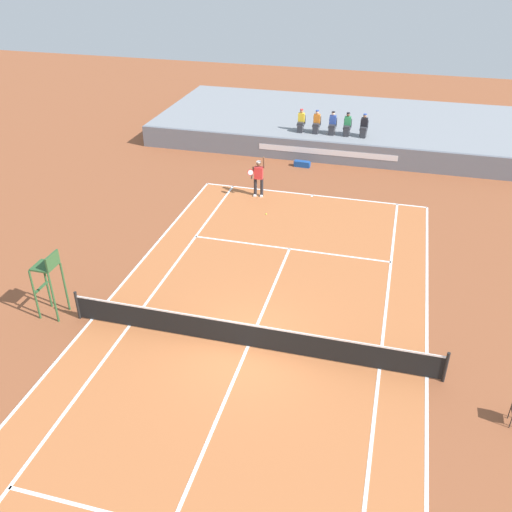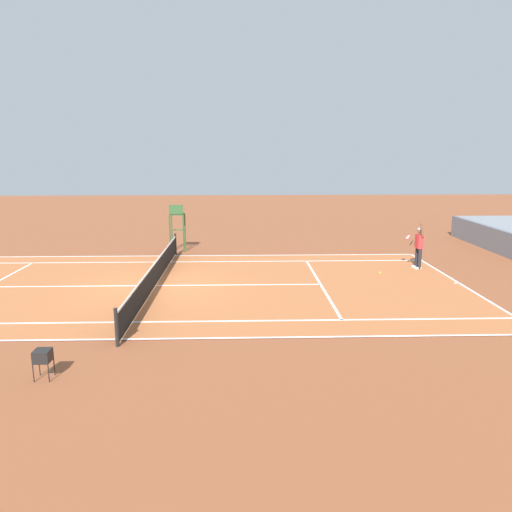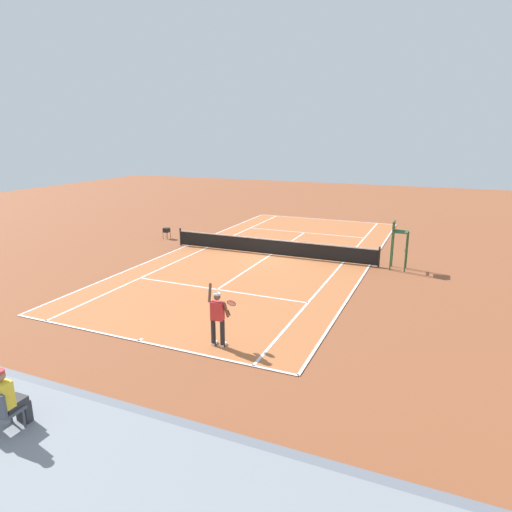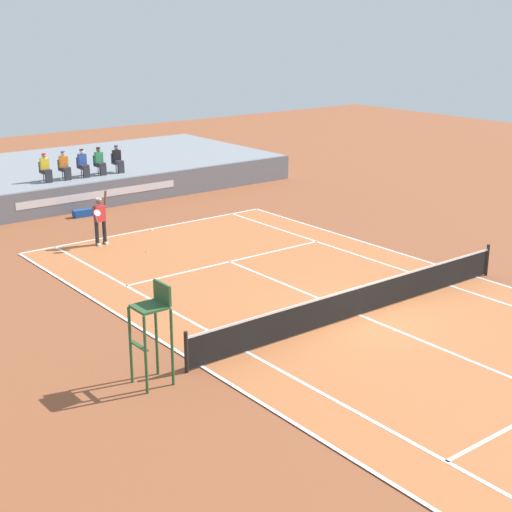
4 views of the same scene
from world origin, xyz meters
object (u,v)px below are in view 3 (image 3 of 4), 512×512
umpire_chair (399,239)px  equipment_bag (86,405)px  spectator_seated_0 (8,400)px  tennis_player (218,317)px  ball_hopper (166,230)px  tennis_ball (222,319)px

umpire_chair → equipment_bag: bearing=70.1°
spectator_seated_0 → umpire_chair: spectator_seated_0 is taller
spectator_seated_0 → tennis_player: (-0.78, -6.69, -0.85)m
tennis_player → ball_hopper: tennis_player is taller
spectator_seated_0 → tennis_player: bearing=-96.6°
spectator_seated_0 → tennis_player: spectator_seated_0 is taller
tennis_player → ball_hopper: bearing=-50.0°
spectator_seated_0 → umpire_chair: bearing=-105.8°
tennis_ball → equipment_bag: size_ratio=0.07×
tennis_ball → equipment_bag: bearing=85.5°
tennis_player → ball_hopper: size_ratio=2.98×
umpire_chair → ball_hopper: size_ratio=3.49×
tennis_ball → ball_hopper: size_ratio=0.10×
tennis_player → ball_hopper: 16.11m
spectator_seated_0 → equipment_bag: 2.92m
tennis_player → equipment_bag: size_ratio=2.27×
tennis_ball → equipment_bag: 6.29m
umpire_chair → equipment_bag: (5.61, 15.51, -1.40)m
ball_hopper → spectator_seated_0: bearing=116.7°
tennis_ball → equipment_bag: (0.49, 6.27, 0.13)m
spectator_seated_0 → umpire_chair: 18.52m
tennis_player → tennis_ball: size_ratio=30.63×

